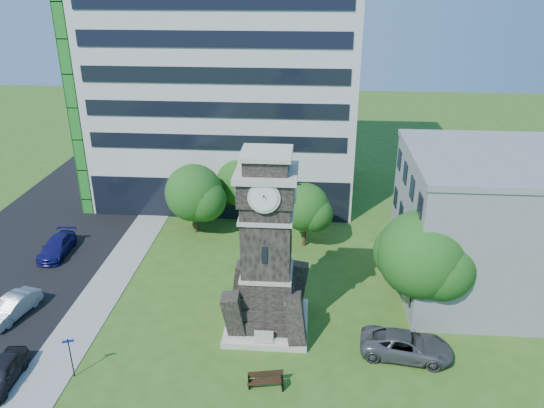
# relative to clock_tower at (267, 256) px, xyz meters

# --- Properties ---
(ground) EXTENTS (160.00, 160.00, 0.00)m
(ground) POSITION_rel_clock_tower_xyz_m (-3.00, -2.00, -5.28)
(ground) COLOR #335D1A
(ground) RESTS_ON ground
(sidewalk) EXTENTS (3.00, 70.00, 0.06)m
(sidewalk) POSITION_rel_clock_tower_xyz_m (-12.50, 3.00, -5.25)
(sidewalk) COLOR gray
(sidewalk) RESTS_ON ground
(clock_tower) EXTENTS (5.40, 5.40, 12.22)m
(clock_tower) POSITION_rel_clock_tower_xyz_m (0.00, 0.00, 0.00)
(clock_tower) COLOR beige
(clock_tower) RESTS_ON ground
(office_tall) EXTENTS (26.20, 15.11, 28.60)m
(office_tall) POSITION_rel_clock_tower_xyz_m (-6.20, 23.84, 8.94)
(office_tall) COLOR silver
(office_tall) RESTS_ON ground
(office_low) EXTENTS (15.20, 12.20, 10.40)m
(office_low) POSITION_rel_clock_tower_xyz_m (16.97, 6.00, -0.07)
(office_low) COLOR gray
(office_low) RESTS_ON ground
(car_street_south) EXTENTS (1.93, 4.33, 1.45)m
(car_street_south) POSITION_rel_clock_tower_xyz_m (-14.70, -6.68, -4.56)
(car_street_south) COLOR black
(car_street_south) RESTS_ON ground
(car_street_mid) EXTENTS (2.42, 4.58, 1.43)m
(car_street_mid) POSITION_rel_clock_tower_xyz_m (-17.49, -0.35, -4.56)
(car_street_mid) COLOR #A4A6AB
(car_street_mid) RESTS_ON ground
(car_street_north) EXTENTS (2.19, 4.94, 1.41)m
(car_street_north) POSITION_rel_clock_tower_xyz_m (-18.39, 8.36, -4.58)
(car_street_north) COLOR navy
(car_street_north) RESTS_ON ground
(car_east_lot) EXTENTS (5.87, 3.30, 1.55)m
(car_east_lot) POSITION_rel_clock_tower_xyz_m (8.77, -2.41, -4.51)
(car_east_lot) COLOR #525358
(car_east_lot) RESTS_ON ground
(park_bench) EXTENTS (2.03, 0.54, 1.05)m
(park_bench) POSITION_rel_clock_tower_xyz_m (0.41, -5.81, -4.73)
(park_bench) COLOR black
(park_bench) RESTS_ON ground
(street_sign) EXTENTS (0.65, 0.06, 2.69)m
(street_sign) POSITION_rel_clock_tower_xyz_m (-10.85, -5.81, -3.60)
(street_sign) COLOR black
(street_sign) RESTS_ON ground
(tree_nw) EXTENTS (5.62, 5.11, 6.41)m
(tree_nw) POSITION_rel_clock_tower_xyz_m (-7.58, 13.39, -1.58)
(tree_nw) COLOR #332114
(tree_nw) RESTS_ON ground
(tree_nc) EXTENTS (5.38, 4.89, 6.09)m
(tree_nc) POSITION_rel_clock_tower_xyz_m (-3.85, 17.20, -1.79)
(tree_nc) COLOR #332114
(tree_nc) RESTS_ON ground
(tree_ne) EXTENTS (4.51, 4.10, 5.67)m
(tree_ne) POSITION_rel_clock_tower_xyz_m (2.27, 11.55, -1.81)
(tree_ne) COLOR #332114
(tree_ne) RESTS_ON ground
(tree_east) EXTENTS (6.43, 5.85, 7.87)m
(tree_east) POSITION_rel_clock_tower_xyz_m (10.07, 1.63, -0.54)
(tree_east) COLOR #332114
(tree_east) RESTS_ON ground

